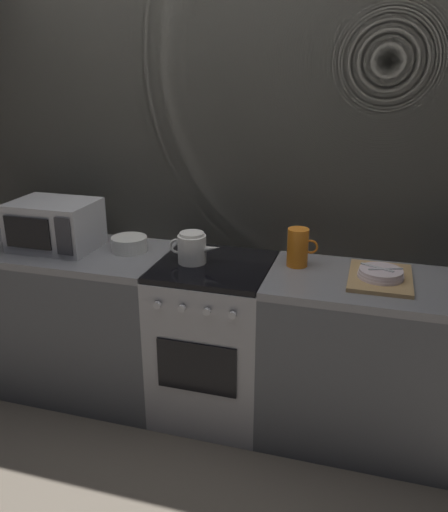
{
  "coord_description": "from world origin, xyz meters",
  "views": [
    {
      "loc": [
        0.78,
        -2.46,
        1.9
      ],
      "look_at": [
        0.06,
        0.0,
        0.95
      ],
      "focal_mm": 36.98,
      "sensor_mm": 36.0,
      "label": 1
    }
  ],
  "objects_px": {
    "kettle": "(192,248)",
    "mixing_bowl": "(129,244)",
    "dish_pile": "(380,276)",
    "microwave": "(55,225)",
    "pitcher": "(298,247)",
    "stove_unit": "(214,339)"
  },
  "relations": [
    {
      "from": "kettle",
      "to": "dish_pile",
      "type": "distance_m",
      "value": 0.96
    },
    {
      "from": "kettle",
      "to": "mixing_bowl",
      "type": "distance_m",
      "value": 0.41
    },
    {
      "from": "microwave",
      "to": "pitcher",
      "type": "relative_size",
      "value": 2.3
    },
    {
      "from": "stove_unit",
      "to": "pitcher",
      "type": "height_order",
      "value": "pitcher"
    },
    {
      "from": "mixing_bowl",
      "to": "pitcher",
      "type": "xyz_separation_m",
      "value": [
        0.94,
        0.03,
        0.06
      ]
    },
    {
      "from": "pitcher",
      "to": "dish_pile",
      "type": "bearing_deg",
      "value": -11.32
    },
    {
      "from": "stove_unit",
      "to": "microwave",
      "type": "bearing_deg",
      "value": -179.72
    },
    {
      "from": "stove_unit",
      "to": "dish_pile",
      "type": "bearing_deg",
      "value": 1.21
    },
    {
      "from": "stove_unit",
      "to": "kettle",
      "type": "height_order",
      "value": "kettle"
    },
    {
      "from": "stove_unit",
      "to": "kettle",
      "type": "xyz_separation_m",
      "value": [
        -0.11,
        -0.01,
        0.53
      ]
    },
    {
      "from": "mixing_bowl",
      "to": "dish_pile",
      "type": "distance_m",
      "value": 1.36
    },
    {
      "from": "kettle",
      "to": "pitcher",
      "type": "distance_m",
      "value": 0.55
    },
    {
      "from": "mixing_bowl",
      "to": "kettle",
      "type": "bearing_deg",
      "value": -10.89
    },
    {
      "from": "microwave",
      "to": "pitcher",
      "type": "distance_m",
      "value": 1.37
    },
    {
      "from": "microwave",
      "to": "dish_pile",
      "type": "height_order",
      "value": "microwave"
    },
    {
      "from": "mixing_bowl",
      "to": "pitcher",
      "type": "bearing_deg",
      "value": 2.08
    },
    {
      "from": "kettle",
      "to": "mixing_bowl",
      "type": "relative_size",
      "value": 1.42
    },
    {
      "from": "microwave",
      "to": "kettle",
      "type": "height_order",
      "value": "microwave"
    },
    {
      "from": "microwave",
      "to": "pitcher",
      "type": "bearing_deg",
      "value": 4.46
    },
    {
      "from": "pitcher",
      "to": "microwave",
      "type": "bearing_deg",
      "value": -175.54
    },
    {
      "from": "microwave",
      "to": "dish_pile",
      "type": "distance_m",
      "value": 1.79
    },
    {
      "from": "kettle",
      "to": "mixing_bowl",
      "type": "height_order",
      "value": "kettle"
    }
  ]
}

